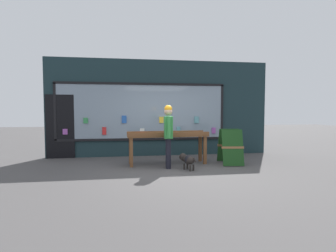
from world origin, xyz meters
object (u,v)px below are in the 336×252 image
Objects in this scene: display_table_main at (168,138)px; small_dog at (188,159)px; sandwich_board_sign at (230,146)px; person_browsing at (168,131)px.

display_table_main is 1.05m from small_dog.
display_table_main reaches higher than small_dog.
small_dog is 1.55m from sandwich_board_sign.
display_table_main is at bearing -2.35° from small_dog.
person_browsing reaches higher than sandwich_board_sign.
display_table_main is at bearing -1.86° from person_browsing.
person_browsing is 1.98m from sandwich_board_sign.
display_table_main is 0.61m from person_browsing.
person_browsing is 1.70× the size of sandwich_board_sign.
sandwich_board_sign is (1.42, 0.57, 0.24)m from small_dog.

